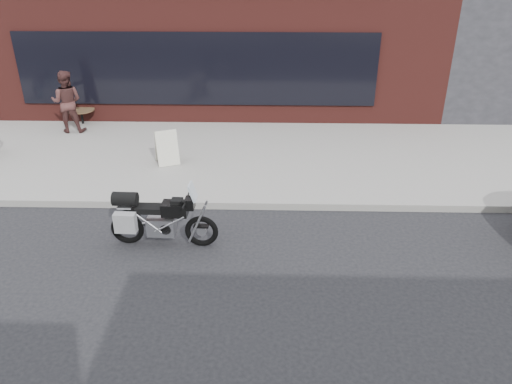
{
  "coord_description": "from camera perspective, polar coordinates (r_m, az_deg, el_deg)",
  "views": [
    {
      "loc": [
        0.01,
        -4.85,
        4.86
      ],
      "look_at": [
        -0.19,
        3.12,
        0.85
      ],
      "focal_mm": 35.0,
      "sensor_mm": 36.0,
      "label": 1
    }
  ],
  "objects": [
    {
      "name": "near_sidewalk",
      "position": [
        12.78,
        1.31,
        4.7
      ],
      "size": [
        44.0,
        6.0,
        0.15
      ],
      "primitive_type": "cube",
      "color": "gray",
      "rests_on": "ground"
    },
    {
      "name": "cafe_table",
      "position": [
        15.29,
        -19.38,
        8.81
      ],
      "size": [
        0.76,
        0.76,
        0.43
      ],
      "color": "black",
      "rests_on": "near_sidewalk"
    },
    {
      "name": "sandwich_sign",
      "position": [
        11.93,
        -10.18,
        5.1
      ],
      "size": [
        0.64,
        0.62,
        0.8
      ],
      "rotation": [
        0.0,
        0.0,
        0.39
      ],
      "color": "beige",
      "rests_on": "near_sidewalk"
    },
    {
      "name": "storefront",
      "position": [
        19.12,
        -4.84,
        18.76
      ],
      "size": [
        14.0,
        10.07,
        4.5
      ],
      "color": "#541F1B",
      "rests_on": "ground"
    },
    {
      "name": "ground",
      "position": [
        6.87,
        0.97,
        -18.36
      ],
      "size": [
        120.0,
        120.0,
        0.0
      ],
      "primitive_type": "plane",
      "color": "black",
      "rests_on": "ground"
    },
    {
      "name": "motorcycle",
      "position": [
        8.9,
        -11.38,
        -3.02
      ],
      "size": [
        1.93,
        0.62,
        1.22
      ],
      "rotation": [
        0.0,
        0.0,
        -0.04
      ],
      "color": "black",
      "rests_on": "ground"
    },
    {
      "name": "cafe_patron_left",
      "position": [
        14.62,
        -20.8,
        9.63
      ],
      "size": [
        0.87,
        0.7,
        1.68
      ],
      "primitive_type": "imported",
      "rotation": [
        0.0,
        0.0,
        3.22
      ],
      "color": "#492927",
      "rests_on": "near_sidewalk"
    }
  ]
}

